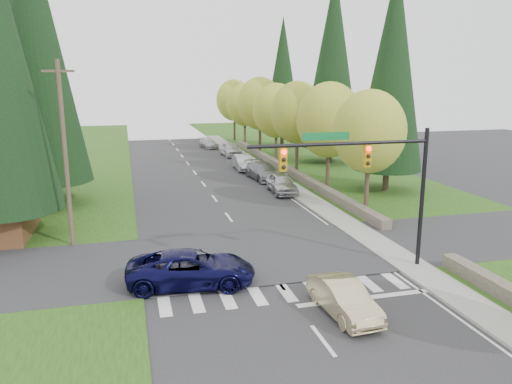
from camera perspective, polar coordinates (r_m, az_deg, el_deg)
name	(u,v)px	position (r m, az deg, el deg)	size (l,w,h in m)	color
ground	(313,327)	(19.35, 6.51, -15.10)	(120.00, 120.00, 0.00)	#28282B
grass_east	(374,191)	(41.74, 13.33, 0.08)	(14.00, 110.00, 0.06)	#214512
grass_west	(30,213)	(37.59, -24.42, -2.16)	(14.00, 110.00, 0.06)	#214512
cross_street	(258,255)	(26.31, 0.20, -7.22)	(120.00, 8.00, 0.10)	#28282B
sidewalk_east	(295,190)	(41.12, 4.49, 0.25)	(1.80, 80.00, 0.13)	gray
curb_east	(285,190)	(40.85, 3.36, 0.19)	(0.20, 80.00, 0.13)	gray
stone_wall_north	(285,169)	(49.02, 3.32, 2.67)	(0.70, 40.00, 0.70)	#4C4438
traffic_signal	(370,169)	(23.37, 12.88, 2.55)	(8.70, 0.37, 6.80)	black
utility_pole	(65,154)	(28.32, -20.98, 4.11)	(1.60, 0.24, 10.00)	#473828
decid_tree_0	(369,132)	(33.85, 12.84, 6.73)	(4.80, 4.80, 8.37)	#38281C
decid_tree_1	(329,120)	(40.19, 8.38, 8.14)	(5.20, 5.20, 8.80)	#38281C
decid_tree_2	(298,113)	(46.62, 4.77, 9.03)	(5.00, 5.00, 8.82)	#38281C
decid_tree_3	(276,111)	(53.30, 2.34, 9.27)	(5.00, 5.00, 8.55)	#38281C
decid_tree_4	(260,104)	(60.02, 0.46, 10.07)	(5.40, 5.40, 9.18)	#38281C
decid_tree_5	(245,105)	(66.78, -1.30, 9.90)	(4.80, 4.80, 8.30)	#38281C
decid_tree_6	(234,100)	(73.60, -2.51, 10.43)	(5.20, 5.20, 8.86)	#38281C
conifer_w_c	(34,44)	(38.36, -24.02, 15.19)	(6.46, 6.46, 20.80)	#38281C
conifer_w_e	(21,62)	(44.55, -25.29, 13.32)	(5.78, 5.78, 18.80)	#38281C
conifer_e_a	(392,68)	(41.24, 15.32, 13.50)	(5.44, 5.44, 17.80)	#38281C
conifer_e_b	(333,61)	(54.27, 8.78, 14.61)	(6.12, 6.12, 19.80)	#38281C
conifer_e_c	(283,76)	(67.03, 3.07, 13.11)	(5.10, 5.10, 16.80)	#38281C
sedan_champagne	(344,298)	(20.16, 9.99, -11.89)	(1.42, 4.07, 1.34)	#CABB86
suv_navy	(191,269)	(22.59, -7.41, -8.68)	(2.61, 5.66, 1.57)	black
parked_car_a	(282,183)	(40.08, 2.97, 1.00)	(1.87, 4.65, 1.58)	#B0AFB4
parked_car_b	(263,171)	(45.38, 0.84, 2.40)	(2.16, 5.31, 1.54)	gray
parked_car_c	(243,162)	(50.20, -1.49, 3.39)	(1.58, 4.53, 1.49)	#A5A5A9
parked_car_d	(231,149)	(59.26, -2.91, 4.91)	(1.91, 4.74, 1.62)	silver
parked_car_e	(209,143)	(66.40, -5.44, 5.56)	(1.71, 4.22, 1.22)	#AAAAAF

